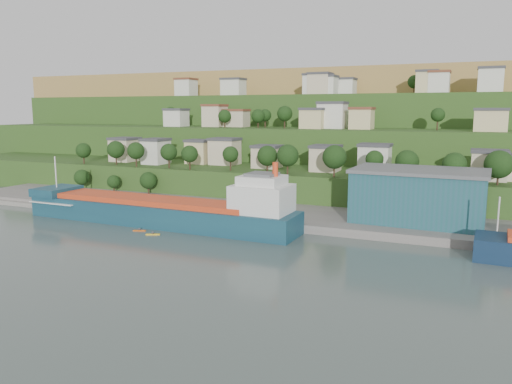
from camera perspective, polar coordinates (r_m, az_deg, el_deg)
The scene contains 10 objects.
ground at distance 115.04m, azimuth -8.57°, elevation -5.23°, with size 500.00×500.00×0.00m, color #414F4B.
quay at distance 131.73m, azimuth 5.37°, elevation -3.29°, with size 220.00×26.00×4.00m, color slate.
pebble_beach at distance 165.48m, azimuth -20.90°, elevation -1.27°, with size 40.00×18.00×2.40m, color slate.
hillside at distance 271.24m, azimuth 10.46°, elevation 3.14°, with size 360.00×211.10×96.00m.
cargo_ship_near at distance 128.21m, azimuth -10.30°, elevation -2.35°, with size 75.21×13.65×19.27m.
warehouse at distance 126.52m, azimuth 18.09°, elevation -0.35°, with size 31.77×20.29×12.80m.
caravan at distance 166.38m, azimuth -21.22°, elevation -0.28°, with size 6.63×2.76×3.09m, color silver.
dinghy at distance 157.24m, azimuth -19.59°, elevation -1.15°, with size 3.70×1.39×0.74m, color silver.
kayak_orange at distance 123.41m, azimuth -13.18°, elevation -4.26°, with size 3.10×1.53×0.77m.
kayak_yellow at distance 119.05m, azimuth -11.71°, elevation -4.70°, with size 3.21×1.89×0.82m.
Camera 1 is at (58.92, -94.52, 28.77)m, focal length 35.00 mm.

